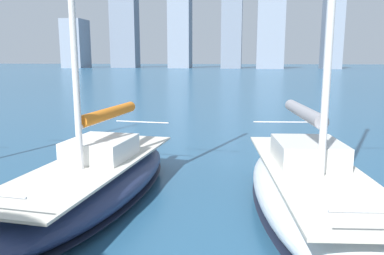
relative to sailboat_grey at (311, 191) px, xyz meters
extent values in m
cube|color=gray|center=(-28.98, -150.28, 14.45)|extent=(7.11, 9.89, 30.44)
cube|color=gray|center=(-5.03, -150.13, 14.46)|extent=(10.83, 10.03, 30.47)
cube|color=slate|center=(10.74, -151.25, 23.08)|extent=(8.36, 6.43, 47.69)
cube|color=gray|center=(33.35, -155.27, 20.53)|extent=(9.30, 9.45, 42.60)
cube|color=slate|center=(59.82, -159.32, 18.20)|extent=(11.71, 7.94, 37.94)
cube|color=gray|center=(80.30, -151.75, 9.82)|extent=(9.21, 11.51, 21.17)
ellipsoid|color=silver|center=(0.00, 0.03, -0.13)|extent=(3.50, 8.29, 1.27)
ellipsoid|color=black|center=(0.00, 0.03, -0.48)|extent=(3.52, 8.33, 0.10)
cube|color=beige|center=(0.00, 0.03, 0.53)|extent=(2.93, 7.28, 0.06)
cube|color=silver|center=(0.05, -0.45, 0.84)|extent=(1.74, 1.94, 0.55)
cylinder|color=silver|center=(0.13, -1.05, 1.61)|extent=(0.52, 3.37, 0.12)
cylinder|color=gray|center=(0.13, -1.05, 1.73)|extent=(0.69, 3.12, 0.32)
cylinder|color=silver|center=(0.43, -3.56, 1.05)|extent=(1.91, 0.27, 0.04)
ellipsoid|color=navy|center=(5.59, -0.26, -0.23)|extent=(3.22, 8.38, 1.08)
ellipsoid|color=black|center=(5.59, -0.26, -0.53)|extent=(3.24, 8.42, 0.10)
cube|color=beige|center=(5.59, -0.26, 0.34)|extent=(2.68, 7.36, 0.06)
cube|color=silver|center=(5.55, -0.75, 0.65)|extent=(1.71, 1.92, 0.55)
cylinder|color=silver|center=(5.51, -1.36, 1.42)|extent=(0.37, 3.45, 0.12)
cylinder|color=orange|center=(5.51, -1.36, 1.54)|extent=(0.55, 3.19, 0.32)
cylinder|color=silver|center=(5.32, -3.94, 0.86)|extent=(1.97, 0.18, 0.04)
camera|label=1|loc=(1.44, 8.80, 3.08)|focal=35.00mm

